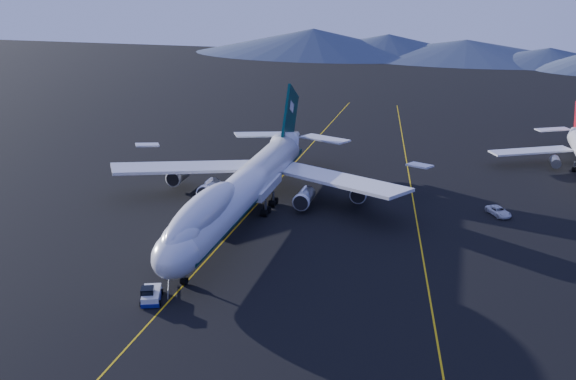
# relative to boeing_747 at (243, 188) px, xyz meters

# --- Properties ---
(ground) EXTENTS (500.00, 500.00, 0.00)m
(ground) POSITION_rel_boeing_747_xyz_m (-0.00, -0.03, -5.81)
(ground) COLOR black
(ground) RESTS_ON ground
(taxiway_line_main) EXTENTS (0.25, 220.00, 0.01)m
(taxiway_line_main) POSITION_rel_boeing_747_xyz_m (-0.00, -0.03, -5.80)
(taxiway_line_main) COLOR gold
(taxiway_line_main) RESTS_ON ground
(taxiway_line_side) EXTENTS (28.08, 198.09, 0.01)m
(taxiway_line_side) POSITION_rel_boeing_747_xyz_m (30.00, 9.97, -5.80)
(taxiway_line_side) COLOR gold
(taxiway_line_side) RESTS_ON ground
(boeing_747) EXTENTS (59.62, 72.43, 19.37)m
(boeing_747) POSITION_rel_boeing_747_xyz_m (0.00, 0.00, 0.00)
(boeing_747) COLOR silver
(boeing_747) RESTS_ON ground
(pushback_tug) EXTENTS (4.05, 5.44, 2.13)m
(pushback_tug) POSITION_rel_boeing_747_xyz_m (-2.41, -31.99, -5.14)
(pushback_tug) COLOR silver
(pushback_tug) RESTS_ON ground
(service_van) EXTENTS (5.12, 6.08, 1.55)m
(service_van) POSITION_rel_boeing_747_xyz_m (44.69, 13.89, -5.04)
(service_van) COLOR silver
(service_van) RESTS_ON ground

